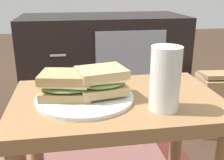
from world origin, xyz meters
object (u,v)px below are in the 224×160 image
Objects in this scene: tv_cabinet at (104,63)px; plate at (85,98)px; sandwich_front at (67,86)px; paper_bag at (216,103)px; sandwich_back at (101,80)px; beer_glass at (165,79)px.

tv_cabinet is 0.98m from plate.
tv_cabinet is 6.15× the size of sandwich_front.
tv_cabinet reaches higher than plate.
paper_bag is (0.76, 0.54, -0.34)m from sandwich_front.
sandwich_front is at bearing -144.58° from paper_bag.
tv_cabinet is at bearing 82.33° from sandwich_back.
sandwich_back is (0.09, 0.01, 0.01)m from sandwich_front.
sandwich_back is 0.96× the size of beer_glass.
sandwich_front is at bearing 159.92° from beer_glass.
sandwich_front is 0.99m from paper_bag.
plate is at bearing -100.30° from tv_cabinet.
sandwich_back is at bearing 4.04° from plate.
tv_cabinet is 1.06m from beer_glass.
sandwich_back is 0.92m from paper_bag.
plate is 0.06m from sandwich_front.
sandwich_back is 0.17m from beer_glass.
beer_glass is (0.01, -1.04, 0.25)m from tv_cabinet.
beer_glass reaches higher than sandwich_front.
sandwich_back is (-0.13, -0.95, 0.22)m from tv_cabinet.
sandwich_back is at bearing -97.67° from tv_cabinet.
tv_cabinet is at bearing 142.61° from paper_bag.
beer_glass is (0.14, -0.09, 0.03)m from sandwich_back.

